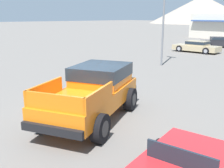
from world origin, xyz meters
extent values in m
plane|color=slate|center=(0.00, 0.00, 0.00)|extent=(320.00, 320.00, 0.00)
cube|color=orange|center=(0.44, -0.47, 0.81)|extent=(3.99, 5.14, 0.61)
cube|color=orange|center=(-0.01, 0.37, 1.47)|extent=(2.59, 2.71, 0.72)
cube|color=#1E2833|center=(-0.01, 0.37, 1.60)|extent=(2.64, 2.76, 0.46)
cube|color=orange|center=(0.24, -2.09, 1.35)|extent=(0.97, 1.72, 0.48)
cube|color=orange|center=(1.90, -1.20, 1.35)|extent=(0.97, 1.72, 0.48)
cube|color=orange|center=(1.50, -2.46, 1.35)|extent=(1.70, 0.96, 0.48)
cube|color=black|center=(-0.71, 1.68, 0.62)|extent=(1.77, 1.05, 0.24)
cube|color=black|center=(1.59, -2.62, 0.62)|extent=(1.77, 1.05, 0.24)
cylinder|color=black|center=(-1.16, 0.36, 0.44)|extent=(0.69, 0.93, 0.89)
cylinder|color=#232326|center=(-1.16, 0.36, 0.44)|extent=(0.52, 0.59, 0.49)
cylinder|color=black|center=(0.63, 1.32, 0.44)|extent=(0.69, 0.93, 0.89)
cylinder|color=#232326|center=(0.63, 1.32, 0.44)|extent=(0.52, 0.59, 0.49)
cylinder|color=black|center=(0.24, -2.25, 0.44)|extent=(0.69, 0.93, 0.89)
cylinder|color=#232326|center=(0.24, -2.25, 0.44)|extent=(0.52, 0.59, 0.49)
cylinder|color=black|center=(2.03, -1.30, 0.44)|extent=(0.69, 0.93, 0.89)
cylinder|color=#232326|center=(2.03, -1.30, 0.44)|extent=(0.52, 0.59, 0.49)
cube|color=#1E2833|center=(4.91, -1.48, 0.83)|extent=(1.48, 0.40, 0.39)
cylinder|color=black|center=(3.87, -0.81, 0.30)|extent=(0.35, 0.64, 0.60)
cylinder|color=#9E9EA3|center=(3.87, -0.81, 0.30)|extent=(0.30, 0.38, 0.33)
cube|color=tan|center=(-7.10, 18.44, 0.44)|extent=(4.77, 2.31, 0.52)
cube|color=tan|center=(-6.99, 18.45, 0.93)|extent=(2.10, 1.80, 0.46)
cube|color=#1E2833|center=(-6.99, 18.45, 0.99)|extent=(2.14, 1.84, 0.28)
cylinder|color=black|center=(-8.42, 17.42, 0.33)|extent=(0.67, 0.29, 0.65)
cylinder|color=#9E9EA3|center=(-8.42, 17.42, 0.33)|extent=(0.38, 0.27, 0.36)
cylinder|color=black|center=(-8.62, 19.14, 0.33)|extent=(0.67, 0.29, 0.65)
cylinder|color=#9E9EA3|center=(-8.62, 19.14, 0.33)|extent=(0.38, 0.27, 0.36)
cylinder|color=black|center=(-5.59, 17.74, 0.33)|extent=(0.67, 0.29, 0.65)
cylinder|color=#9E9EA3|center=(-5.59, 17.74, 0.33)|extent=(0.38, 0.27, 0.36)
cylinder|color=black|center=(-5.78, 19.46, 0.33)|extent=(0.67, 0.29, 0.65)
cylinder|color=#9E9EA3|center=(-5.78, 19.46, 0.33)|extent=(0.38, 0.27, 0.36)
cube|color=#232328|center=(-7.77, 24.44, 0.47)|extent=(4.26, 3.92, 0.62)
cube|color=#232328|center=(-7.85, 24.38, 0.99)|extent=(2.28, 2.25, 0.42)
cube|color=#1E2833|center=(-7.85, 24.38, 1.04)|extent=(2.33, 2.30, 0.25)
cylinder|color=black|center=(-9.27, 24.27, 0.30)|extent=(0.60, 0.55, 0.60)
cylinder|color=#9E9EA3|center=(-9.27, 24.27, 0.30)|extent=(0.40, 0.39, 0.33)
cylinder|color=black|center=(-8.24, 23.00, 0.30)|extent=(0.60, 0.55, 0.60)
cylinder|color=#9E9EA3|center=(-8.24, 23.00, 0.30)|extent=(0.40, 0.39, 0.33)
cylinder|color=slate|center=(-4.68, 9.86, 4.31)|extent=(0.14, 0.14, 8.62)
cone|color=gray|center=(-65.34, 116.29, 6.69)|extent=(51.59, 51.59, 13.37)
camera|label=1|loc=(7.62, -5.66, 3.63)|focal=42.00mm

